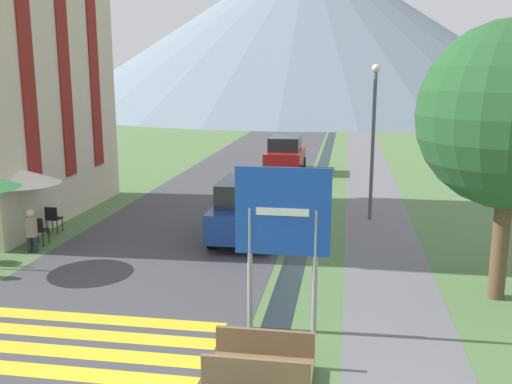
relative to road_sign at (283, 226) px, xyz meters
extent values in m
plane|color=#517542|center=(-1.33, 15.69, -2.11)|extent=(160.00, 160.00, 0.00)
cube|color=#424247|center=(-3.83, 25.69, -2.10)|extent=(6.40, 60.00, 0.01)
cube|color=slate|center=(2.27, 25.69, -2.10)|extent=(2.20, 60.00, 0.01)
cube|color=black|center=(-0.13, 25.69, -2.11)|extent=(0.60, 60.00, 0.00)
cube|color=yellow|center=(-3.83, -2.19, -2.10)|extent=(5.44, 0.44, 0.01)
cube|color=yellow|center=(-3.83, -1.49, -2.10)|extent=(5.44, 0.44, 0.01)
cube|color=yellow|center=(-3.83, -0.79, -2.10)|extent=(5.44, 0.44, 0.01)
cube|color=yellow|center=(-3.83, -0.09, -2.10)|extent=(5.44, 0.44, 0.01)
cone|color=slate|center=(-4.84, 72.98, 9.07)|extent=(70.29, 70.29, 22.37)
cube|color=maroon|center=(-8.15, 5.44, 3.86)|extent=(0.06, 0.70, 8.95)
cube|color=maroon|center=(-8.15, 7.69, 3.86)|extent=(0.06, 0.70, 8.95)
cube|color=maroon|center=(-8.15, 9.93, 3.86)|extent=(0.06, 0.70, 8.95)
cylinder|color=gray|center=(-0.63, 0.02, -0.89)|extent=(0.10, 0.10, 2.44)
cylinder|color=gray|center=(0.63, 0.02, -0.89)|extent=(0.10, 0.10, 2.44)
cube|color=#1947B7|center=(0.00, 0.00, 0.28)|extent=(1.81, 0.05, 1.68)
cube|color=white|center=(0.00, -0.03, 0.28)|extent=(0.99, 0.02, 0.14)
cube|color=brown|center=(-0.13, -1.88, -1.97)|extent=(1.70, 1.10, 0.12)
cube|color=brown|center=(-0.13, -2.39, -1.68)|extent=(1.70, 0.08, 0.45)
cube|color=brown|center=(-0.13, -1.37, -1.68)|extent=(1.70, 0.08, 0.45)
cube|color=brown|center=(-0.90, -1.88, -2.07)|extent=(0.16, 0.99, 0.08)
cube|color=brown|center=(0.64, -1.88, -2.07)|extent=(0.16, 0.99, 0.08)
cube|color=navy|center=(-1.73, 6.17, -1.39)|extent=(1.83, 3.92, 0.84)
cube|color=#23282D|center=(-1.73, 5.97, -0.63)|extent=(1.56, 2.16, 0.68)
cylinder|color=black|center=(-2.60, 7.38, -1.81)|extent=(0.18, 0.60, 0.60)
cylinder|color=black|center=(-0.85, 7.38, -1.81)|extent=(0.18, 0.60, 0.60)
cylinder|color=black|center=(-2.60, 4.95, -1.81)|extent=(0.18, 0.60, 0.60)
cylinder|color=black|center=(-0.85, 4.95, -1.81)|extent=(0.18, 0.60, 0.60)
cube|color=#A31919|center=(-1.92, 18.01, -1.39)|extent=(1.75, 3.84, 0.84)
cube|color=#23282D|center=(-1.92, 17.81, -0.63)|extent=(1.49, 2.11, 0.68)
cylinder|color=black|center=(-2.75, 19.20, -1.81)|extent=(0.18, 0.60, 0.60)
cylinder|color=black|center=(-1.08, 19.20, -1.81)|extent=(0.18, 0.60, 0.60)
cylinder|color=black|center=(-2.75, 16.82, -1.81)|extent=(0.18, 0.60, 0.60)
cylinder|color=black|center=(-1.08, 16.82, -1.81)|extent=(0.18, 0.60, 0.60)
cube|color=black|center=(-7.85, 5.80, -1.66)|extent=(0.40, 0.40, 0.04)
cube|color=black|center=(-7.85, 5.62, -1.46)|extent=(0.40, 0.04, 0.40)
cylinder|color=black|center=(-8.02, 5.97, -1.88)|extent=(0.03, 0.03, 0.45)
cylinder|color=black|center=(-7.68, 5.97, -1.88)|extent=(0.03, 0.03, 0.45)
cylinder|color=black|center=(-8.02, 5.63, -1.88)|extent=(0.03, 0.03, 0.45)
cylinder|color=black|center=(-7.68, 5.63, -1.88)|extent=(0.03, 0.03, 0.45)
cube|color=black|center=(-7.59, 4.48, -1.66)|extent=(0.40, 0.40, 0.04)
cube|color=black|center=(-7.59, 4.30, -1.46)|extent=(0.40, 0.04, 0.40)
cylinder|color=black|center=(-7.76, 4.65, -1.88)|extent=(0.03, 0.03, 0.45)
cylinder|color=black|center=(-7.42, 4.65, -1.88)|extent=(0.03, 0.03, 0.45)
cylinder|color=black|center=(-7.76, 4.31, -1.88)|extent=(0.03, 0.03, 0.45)
cylinder|color=black|center=(-7.42, 4.31, -1.88)|extent=(0.03, 0.03, 0.45)
cylinder|color=#B7B2A8|center=(-8.19, 4.70, -1.07)|extent=(0.06, 0.06, 2.08)
cone|color=silver|center=(-8.19, 4.70, -0.13)|extent=(2.26, 2.26, 0.43)
cylinder|color=#282833|center=(-7.54, 3.81, -1.88)|extent=(0.14, 0.14, 0.46)
cylinder|color=#282833|center=(-7.36, 3.81, -1.88)|extent=(0.14, 0.14, 0.46)
cylinder|color=gray|center=(-7.45, 3.81, -1.37)|extent=(0.32, 0.32, 0.56)
sphere|color=beige|center=(-7.45, 3.81, -0.99)|extent=(0.22, 0.22, 0.22)
cylinder|color=#515156|center=(1.99, 9.06, 0.36)|extent=(0.12, 0.12, 4.94)
sphere|color=silver|center=(1.99, 9.06, 2.95)|extent=(0.28, 0.28, 0.28)
cylinder|color=brown|center=(4.53, 2.42, -0.92)|extent=(0.36, 0.36, 2.38)
sphere|color=#235128|center=(4.53, 2.42, 1.96)|extent=(3.97, 3.97, 3.97)
camera|label=1|loc=(1.16, -10.27, 2.82)|focal=40.00mm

